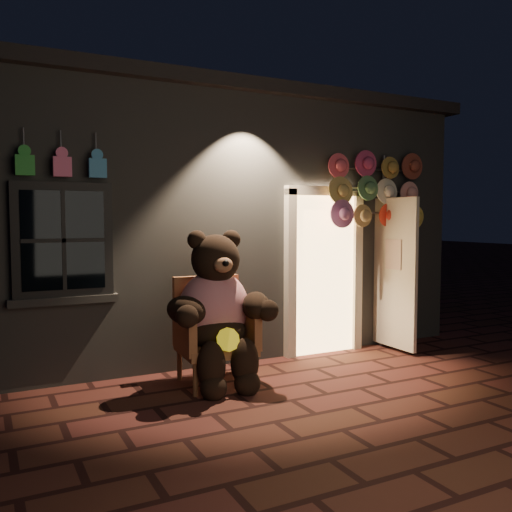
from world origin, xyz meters
TOP-DOWN VIEW (x-y plane):
  - ground at (0.00, 0.00)m, footprint 60.00×60.00m
  - shop_building at (0.00, 3.99)m, footprint 7.30×5.95m
  - wicker_armchair at (-0.45, 0.91)m, footprint 0.83×0.75m
  - teddy_bear at (-0.46, 0.77)m, footprint 1.22×0.97m
  - hat_rack at (2.09, 1.28)m, footprint 1.50×0.22m

SIDE VIEW (x-z plane):
  - ground at x=0.00m, z-range 0.00..0.00m
  - wicker_armchair at x=-0.45m, z-range 0.00..1.14m
  - teddy_bear at x=-0.46m, z-range -0.03..1.65m
  - shop_building at x=0.00m, z-range -0.02..3.49m
  - hat_rack at x=2.09m, z-range 0.79..3.44m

